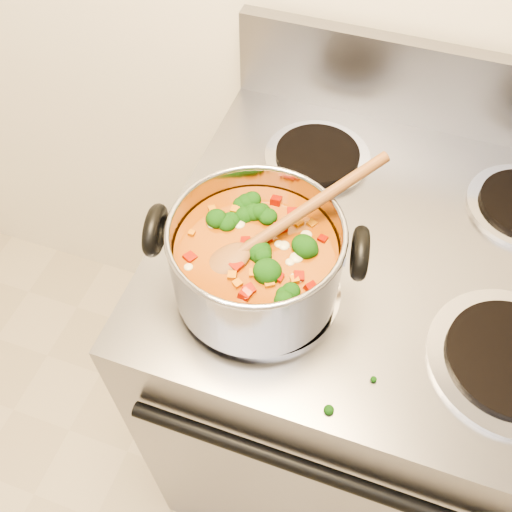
{
  "coord_description": "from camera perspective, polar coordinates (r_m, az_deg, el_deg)",
  "views": [
    {
      "loc": [
        -0.05,
        0.58,
        1.63
      ],
      "look_at": [
        -0.2,
        1.01,
        1.01
      ],
      "focal_mm": 40.0,
      "sensor_mm": 36.0,
      "label": 1
    }
  ],
  "objects": [
    {
      "name": "cooktop_crumbs",
      "position": [
        0.92,
        8.24,
        2.78
      ],
      "size": [
        0.16,
        0.08,
        0.01
      ],
      "color": "black",
      "rests_on": "electric_range"
    },
    {
      "name": "electric_range",
      "position": [
        1.3,
        10.24,
        -11.18
      ],
      "size": [
        0.74,
        0.67,
        1.08
      ],
      "color": "gray",
      "rests_on": "ground"
    },
    {
      "name": "stockpot",
      "position": [
        0.78,
        -0.07,
        -0.48
      ],
      "size": [
        0.3,
        0.24,
        0.14
      ],
      "rotation": [
        0.0,
        0.0,
        0.19
      ],
      "color": "#A4A3AB",
      "rests_on": "electric_range"
    },
    {
      "name": "wooden_spoon",
      "position": [
        0.75,
        1.27,
        2.23
      ],
      "size": [
        0.21,
        0.24,
        0.09
      ],
      "rotation": [
        0.0,
        0.0,
        0.87
      ],
      "color": "brown",
      "rests_on": "stockpot"
    }
  ]
}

